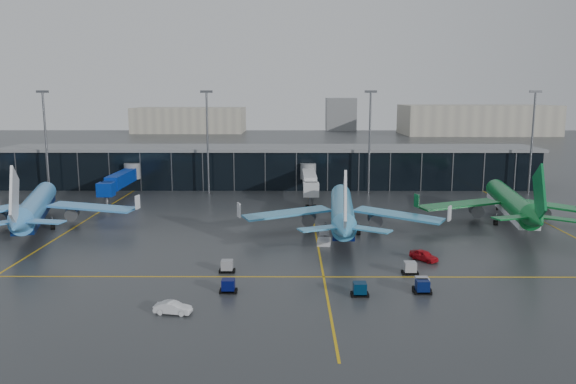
{
  "coord_description": "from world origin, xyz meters",
  "views": [
    {
      "loc": [
        5.45,
        -88.38,
        24.6
      ],
      "look_at": [
        5.0,
        18.0,
        6.0
      ],
      "focal_mm": 35.0,
      "sensor_mm": 36.0,
      "label": 1
    }
  ],
  "objects_px": {
    "airliner_aer_lingus": "(512,190)",
    "baggage_carts": "(344,280)",
    "airliner_arkefly": "(34,193)",
    "mobile_airstair": "(324,240)",
    "service_van_white": "(173,308)",
    "airliner_klm_near": "(342,196)",
    "service_van_red": "(424,255)"
  },
  "relations": [
    {
      "from": "service_van_white",
      "to": "airliner_aer_lingus",
      "type": "bearing_deg",
      "value": -41.82
    },
    {
      "from": "airliner_arkefly",
      "to": "airliner_aer_lingus",
      "type": "bearing_deg",
      "value": -13.98
    },
    {
      "from": "mobile_airstair",
      "to": "service_van_red",
      "type": "distance_m",
      "value": 17.1
    },
    {
      "from": "airliner_klm_near",
      "to": "service_van_red",
      "type": "relative_size",
      "value": 9.21
    },
    {
      "from": "mobile_airstair",
      "to": "service_van_white",
      "type": "relative_size",
      "value": 0.8
    },
    {
      "from": "airliner_arkefly",
      "to": "service_van_red",
      "type": "xyz_separation_m",
      "value": [
        67.23,
        -20.43,
        -5.87
      ]
    },
    {
      "from": "airliner_arkefly",
      "to": "baggage_carts",
      "type": "height_order",
      "value": "airliner_arkefly"
    },
    {
      "from": "service_van_red",
      "to": "baggage_carts",
      "type": "bearing_deg",
      "value": -175.07
    },
    {
      "from": "service_van_red",
      "to": "service_van_white",
      "type": "bearing_deg",
      "value": 176.04
    },
    {
      "from": "baggage_carts",
      "to": "service_van_red",
      "type": "bearing_deg",
      "value": 40.9
    },
    {
      "from": "mobile_airstair",
      "to": "service_van_red",
      "type": "xyz_separation_m",
      "value": [
        14.41,
        -9.19,
        0.02
      ]
    },
    {
      "from": "baggage_carts",
      "to": "service_van_white",
      "type": "bearing_deg",
      "value": -154.83
    },
    {
      "from": "airliner_klm_near",
      "to": "service_van_white",
      "type": "height_order",
      "value": "airliner_klm_near"
    },
    {
      "from": "airliner_klm_near",
      "to": "baggage_carts",
      "type": "distance_m",
      "value": 29.64
    },
    {
      "from": "airliner_arkefly",
      "to": "service_van_white",
      "type": "bearing_deg",
      "value": -67.29
    },
    {
      "from": "mobile_airstair",
      "to": "service_van_white",
      "type": "distance_m",
      "value": 35.49
    },
    {
      "from": "airliner_arkefly",
      "to": "airliner_klm_near",
      "type": "distance_m",
      "value": 56.6
    },
    {
      "from": "baggage_carts",
      "to": "airliner_arkefly",
      "type": "bearing_deg",
      "value": 149.64
    },
    {
      "from": "airliner_arkefly",
      "to": "service_van_white",
      "type": "relative_size",
      "value": 10.08
    },
    {
      "from": "airliner_klm_near",
      "to": "airliner_aer_lingus",
      "type": "distance_m",
      "value": 33.74
    },
    {
      "from": "airliner_klm_near",
      "to": "service_van_red",
      "type": "xyz_separation_m",
      "value": [
        10.7,
        -17.67,
        -5.75
      ]
    },
    {
      "from": "airliner_arkefly",
      "to": "service_van_red",
      "type": "relative_size",
      "value": 9.38
    },
    {
      "from": "airliner_aer_lingus",
      "to": "baggage_carts",
      "type": "distance_m",
      "value": 50.77
    },
    {
      "from": "airliner_aer_lingus",
      "to": "baggage_carts",
      "type": "bearing_deg",
      "value": -124.93
    },
    {
      "from": "airliner_klm_near",
      "to": "airliner_aer_lingus",
      "type": "bearing_deg",
      "value": 16.1
    },
    {
      "from": "baggage_carts",
      "to": "service_van_red",
      "type": "distance_m",
      "value": 17.27
    },
    {
      "from": "baggage_carts",
      "to": "service_van_white",
      "type": "distance_m",
      "value": 22.42
    },
    {
      "from": "mobile_airstair",
      "to": "service_van_red",
      "type": "height_order",
      "value": "mobile_airstair"
    },
    {
      "from": "airliner_arkefly",
      "to": "airliner_aer_lingus",
      "type": "distance_m",
      "value": 89.64
    },
    {
      "from": "airliner_klm_near",
      "to": "service_van_white",
      "type": "bearing_deg",
      "value": -116.31
    },
    {
      "from": "baggage_carts",
      "to": "mobile_airstair",
      "type": "height_order",
      "value": "mobile_airstair"
    },
    {
      "from": "airliner_klm_near",
      "to": "service_van_white",
      "type": "distance_m",
      "value": 45.05
    }
  ]
}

